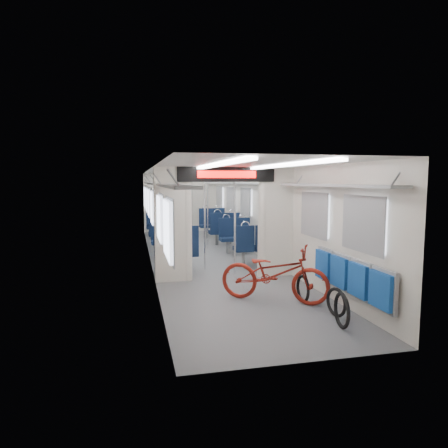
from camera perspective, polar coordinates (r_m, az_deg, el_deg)
name	(u,v)px	position (r m, az deg, el deg)	size (l,w,h in m)	color
carriage	(210,202)	(9.88, -2.05, 3.17)	(12.00, 12.02, 2.31)	#515456
bicycle	(274,273)	(6.77, 7.18, -7.00)	(0.64, 1.84, 0.97)	maroon
flip_bench	(350,276)	(6.43, 17.54, -7.07)	(0.12, 2.16, 0.57)	gray
bike_hoop_a	(342,312)	(5.84, 16.47, -11.99)	(0.51, 0.51, 0.05)	black
bike_hoop_b	(336,304)	(6.28, 15.73, -10.93)	(0.45, 0.45, 0.05)	black
bike_hoop_c	(303,290)	(6.87, 11.20, -9.25)	(0.46, 0.46, 0.05)	black
seat_bay_near_left	(172,240)	(9.87, -7.40, -2.33)	(0.95, 2.27, 1.16)	black
seat_bay_near_right	(244,238)	(10.39, 2.83, -2.02)	(0.90, 2.03, 1.09)	black
seat_bay_far_left	(162,225)	(13.28, -8.81, -0.13)	(0.96, 2.32, 1.18)	black
seat_bay_far_right	(218,224)	(13.51, -0.87, 0.00)	(0.94, 2.22, 1.14)	black
stanchion_near_left	(205,220)	(9.01, -2.76, 0.63)	(0.04, 0.04, 2.30)	silver
stanchion_near_right	(235,222)	(8.57, 1.55, 0.35)	(0.04, 0.04, 2.30)	silver
stanchion_far_left	(185,210)	(12.07, -5.55, 2.03)	(0.04, 0.04, 2.30)	silver
stanchion_far_right	(208,210)	(11.79, -2.35, 1.95)	(0.04, 0.04, 2.30)	silver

